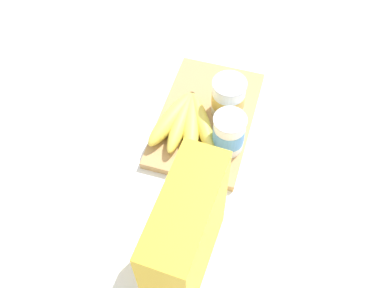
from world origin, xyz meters
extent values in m
plane|color=white|center=(0.00, 0.00, 0.00)|extent=(2.40, 2.40, 0.00)
cube|color=tan|center=(0.00, 0.00, 0.01)|extent=(0.32, 0.20, 0.02)
cube|color=yellow|center=(0.33, 0.05, 0.12)|extent=(0.21, 0.09, 0.24)
cylinder|color=white|center=(-0.03, 0.04, 0.06)|extent=(0.07, 0.07, 0.09)
cylinder|color=gold|center=(-0.03, 0.04, 0.06)|extent=(0.07, 0.07, 0.03)
cylinder|color=silver|center=(-0.03, 0.04, 0.11)|extent=(0.07, 0.07, 0.00)
cylinder|color=white|center=(0.07, 0.06, 0.06)|extent=(0.06, 0.06, 0.09)
cylinder|color=#5193D1|center=(0.07, 0.06, 0.06)|extent=(0.07, 0.07, 0.04)
cylinder|color=silver|center=(0.07, 0.06, 0.11)|extent=(0.07, 0.07, 0.00)
ellipsoid|color=#E3CE4E|center=(0.04, -0.07, 0.04)|extent=(0.17, 0.08, 0.04)
ellipsoid|color=#E3CE4E|center=(0.05, -0.05, 0.04)|extent=(0.17, 0.03, 0.04)
ellipsoid|color=#E3CE4E|center=(0.04, -0.02, 0.04)|extent=(0.17, 0.08, 0.04)
ellipsoid|color=#E3CE4E|center=(0.04, 0.00, 0.04)|extent=(0.16, 0.12, 0.04)
cylinder|color=brown|center=(-0.04, -0.05, 0.03)|extent=(0.01, 0.01, 0.02)
camera|label=1|loc=(0.61, 0.14, 0.82)|focal=42.48mm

